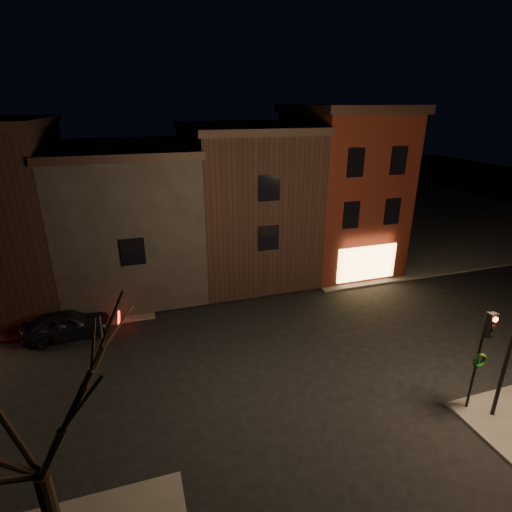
{
  "coord_description": "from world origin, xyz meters",
  "views": [
    {
      "loc": [
        -5.52,
        -14.37,
        10.75
      ],
      "look_at": [
        0.41,
        4.29,
        3.2
      ],
      "focal_mm": 28.0,
      "sensor_mm": 36.0,
      "label": 1
    }
  ],
  "objects": [
    {
      "name": "sidewalk_far_right",
      "position": [
        20.0,
        20.0,
        0.06
      ],
      "size": [
        30.0,
        30.0,
        0.12
      ],
      "primitive_type": "cube",
      "color": "#2D2B28",
      "rests_on": "ground"
    },
    {
      "name": "corner_building",
      "position": [
        8.0,
        9.47,
        5.4
      ],
      "size": [
        6.5,
        8.5,
        10.5
      ],
      "color": "#4B160D",
      "rests_on": "ground"
    },
    {
      "name": "row_building_a",
      "position": [
        1.5,
        10.5,
        4.83
      ],
      "size": [
        7.3,
        10.3,
        9.4
      ],
      "color": "black",
      "rests_on": "ground"
    },
    {
      "name": "parked_car_a",
      "position": [
        -9.15,
        4.5,
        0.68
      ],
      "size": [
        4.08,
        1.86,
        1.36
      ],
      "primitive_type": "imported",
      "rotation": [
        0.0,
        0.0,
        1.64
      ],
      "color": "black",
      "rests_on": "ground"
    },
    {
      "name": "bare_tree_left",
      "position": [
        -8.0,
        -7.0,
        5.43
      ],
      "size": [
        5.6,
        5.6,
        7.5
      ],
      "color": "black",
      "rests_on": "sidewalk_near_left"
    },
    {
      "name": "row_building_b",
      "position": [
        -5.75,
        10.5,
        4.33
      ],
      "size": [
        7.8,
        10.3,
        8.4
      ],
      "color": "black",
      "rests_on": "ground"
    },
    {
      "name": "ground",
      "position": [
        0.0,
        0.0,
        0.0
      ],
      "size": [
        120.0,
        120.0,
        0.0
      ],
      "primitive_type": "plane",
      "color": "black",
      "rests_on": "ground"
    },
    {
      "name": "traffic_signal",
      "position": [
        5.6,
        -5.51,
        2.81
      ],
      "size": [
        0.58,
        0.38,
        4.05
      ],
      "color": "black",
      "rests_on": "sidewalk_near_right"
    }
  ]
}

